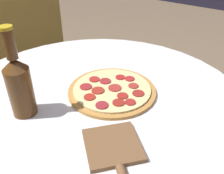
{
  "coord_description": "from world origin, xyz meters",
  "views": [
    {
      "loc": [
        -0.5,
        -0.4,
        1.22
      ],
      "look_at": [
        0.06,
        -0.02,
        0.78
      ],
      "focal_mm": 40.0,
      "sensor_mm": 36.0,
      "label": 1
    }
  ],
  "objects": [
    {
      "name": "beer_bottle",
      "position": [
        -0.17,
        0.13,
        0.85
      ],
      "size": [
        0.07,
        0.07,
        0.26
      ],
      "color": "#563314",
      "rests_on": "table"
    },
    {
      "name": "table",
      "position": [
        0.0,
        0.0,
        0.56
      ],
      "size": [
        0.97,
        0.97,
        0.76
      ],
      "color": "white",
      "rests_on": "ground_plane"
    },
    {
      "name": "pizza_paddle",
      "position": [
        -0.16,
        -0.18,
        0.76
      ],
      "size": [
        0.24,
        0.26,
        0.02
      ],
      "rotation": [
        0.0,
        0.0,
        -2.3
      ],
      "color": "brown",
      "rests_on": "table"
    },
    {
      "name": "pizza",
      "position": [
        0.06,
        -0.02,
        0.76
      ],
      "size": [
        0.29,
        0.29,
        0.02
      ],
      "color": "#B77F3D",
      "rests_on": "table"
    }
  ]
}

